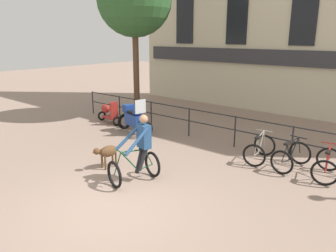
{
  "coord_description": "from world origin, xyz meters",
  "views": [
    {
      "loc": [
        4.95,
        -4.08,
        3.56
      ],
      "look_at": [
        -0.9,
        2.86,
        1.05
      ],
      "focal_mm": 35.0,
      "sensor_mm": 36.0,
      "label": 1
    }
  ],
  "objects_px": {
    "parked_bicycle_mid_left": "(291,157)",
    "parked_motorcycle": "(134,119)",
    "parked_bicycle_near_lamp": "(260,149)",
    "parked_scooter": "(108,112)",
    "cyclist_with_bike": "(138,152)",
    "parked_bicycle_mid_right": "(327,165)",
    "dog": "(107,152)"
  },
  "relations": [
    {
      "from": "cyclist_with_bike",
      "to": "parked_bicycle_mid_right",
      "type": "bearing_deg",
      "value": 55.51
    },
    {
      "from": "cyclist_with_bike",
      "to": "dog",
      "type": "relative_size",
      "value": 1.83
    },
    {
      "from": "dog",
      "to": "parked_motorcycle",
      "type": "height_order",
      "value": "parked_motorcycle"
    },
    {
      "from": "parked_bicycle_near_lamp",
      "to": "parked_bicycle_mid_left",
      "type": "height_order",
      "value": "same"
    },
    {
      "from": "cyclist_with_bike",
      "to": "parked_scooter",
      "type": "height_order",
      "value": "cyclist_with_bike"
    },
    {
      "from": "parked_scooter",
      "to": "cyclist_with_bike",
      "type": "bearing_deg",
      "value": -113.9
    },
    {
      "from": "parked_motorcycle",
      "to": "parked_scooter",
      "type": "xyz_separation_m",
      "value": [
        -1.93,
        0.36,
        -0.1
      ]
    },
    {
      "from": "parked_motorcycle",
      "to": "parked_bicycle_near_lamp",
      "type": "height_order",
      "value": "parked_motorcycle"
    },
    {
      "from": "cyclist_with_bike",
      "to": "parked_motorcycle",
      "type": "relative_size",
      "value": 1.0
    },
    {
      "from": "parked_scooter",
      "to": "dog",
      "type": "bearing_deg",
      "value": -121.51
    },
    {
      "from": "parked_bicycle_near_lamp",
      "to": "parked_scooter",
      "type": "height_order",
      "value": "parked_scooter"
    },
    {
      "from": "parked_bicycle_mid_left",
      "to": "parked_bicycle_mid_right",
      "type": "relative_size",
      "value": 0.98
    },
    {
      "from": "parked_bicycle_mid_right",
      "to": "parked_scooter",
      "type": "height_order",
      "value": "parked_scooter"
    },
    {
      "from": "dog",
      "to": "parked_bicycle_mid_right",
      "type": "distance_m",
      "value": 5.82
    },
    {
      "from": "parked_bicycle_near_lamp",
      "to": "parked_scooter",
      "type": "distance_m",
      "value": 6.79
    },
    {
      "from": "parked_bicycle_mid_left",
      "to": "parked_motorcycle",
      "type": "bearing_deg",
      "value": 10.02
    },
    {
      "from": "cyclist_with_bike",
      "to": "dog",
      "type": "xyz_separation_m",
      "value": [
        -1.27,
        0.03,
        -0.3
      ]
    },
    {
      "from": "cyclist_with_bike",
      "to": "parked_bicycle_mid_left",
      "type": "distance_m",
      "value": 4.21
    },
    {
      "from": "parked_bicycle_near_lamp",
      "to": "parked_bicycle_mid_left",
      "type": "relative_size",
      "value": 1.02
    },
    {
      "from": "parked_scooter",
      "to": "parked_bicycle_near_lamp",
      "type": "bearing_deg",
      "value": -81.24
    },
    {
      "from": "parked_scooter",
      "to": "parked_bicycle_mid_left",
      "type": "bearing_deg",
      "value": -81.24
    },
    {
      "from": "dog",
      "to": "cyclist_with_bike",
      "type": "bearing_deg",
      "value": 5.97
    },
    {
      "from": "parked_scooter",
      "to": "parked_motorcycle",
      "type": "bearing_deg",
      "value": -91.74
    },
    {
      "from": "dog",
      "to": "parked_bicycle_mid_right",
      "type": "height_order",
      "value": "parked_bicycle_mid_right"
    },
    {
      "from": "cyclist_with_bike",
      "to": "parked_motorcycle",
      "type": "distance_m",
      "value": 4.25
    },
    {
      "from": "parked_bicycle_mid_right",
      "to": "cyclist_with_bike",
      "type": "bearing_deg",
      "value": 32.77
    },
    {
      "from": "parked_bicycle_mid_right",
      "to": "parked_scooter",
      "type": "xyz_separation_m",
      "value": [
        -8.63,
        0.01,
        0.1
      ]
    },
    {
      "from": "dog",
      "to": "parked_bicycle_near_lamp",
      "type": "relative_size",
      "value": 0.77
    },
    {
      "from": "parked_motorcycle",
      "to": "parked_bicycle_mid_left",
      "type": "xyz_separation_m",
      "value": [
        5.77,
        0.35,
        -0.2
      ]
    },
    {
      "from": "parked_bicycle_near_lamp",
      "to": "dog",
      "type": "bearing_deg",
      "value": 38.22
    },
    {
      "from": "dog",
      "to": "parked_motorcycle",
      "type": "xyz_separation_m",
      "value": [
        -1.85,
        2.85,
        0.1
      ]
    },
    {
      "from": "parked_motorcycle",
      "to": "parked_bicycle_near_lamp",
      "type": "distance_m",
      "value": 4.87
    }
  ]
}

